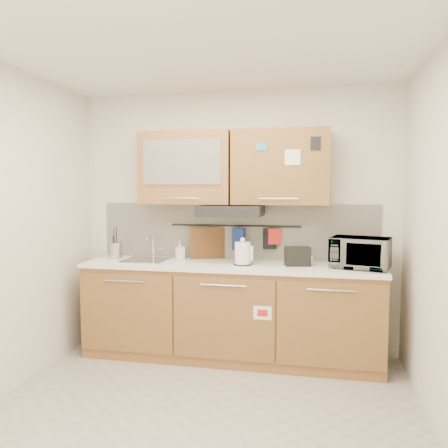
% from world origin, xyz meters
% --- Properties ---
extents(floor, '(3.20, 3.20, 0.00)m').
position_xyz_m(floor, '(0.00, 0.00, 0.00)').
color(floor, '#9E9993').
rests_on(floor, ground).
extents(ceiling, '(3.20, 3.20, 0.00)m').
position_xyz_m(ceiling, '(0.00, 0.00, 2.60)').
color(ceiling, white).
rests_on(ceiling, wall_back).
extents(wall_back, '(3.20, 0.00, 3.20)m').
position_xyz_m(wall_back, '(0.00, 1.50, 1.30)').
color(wall_back, silver).
rests_on(wall_back, ground).
extents(base_cabinet, '(2.80, 0.64, 0.88)m').
position_xyz_m(base_cabinet, '(0.00, 1.19, 0.41)').
color(base_cabinet, '#AA723C').
rests_on(base_cabinet, floor).
extents(countertop, '(2.82, 0.62, 0.04)m').
position_xyz_m(countertop, '(0.00, 1.19, 0.90)').
color(countertop, white).
rests_on(countertop, base_cabinet).
extents(backsplash, '(2.80, 0.02, 0.56)m').
position_xyz_m(backsplash, '(0.00, 1.49, 1.20)').
color(backsplash, silver).
rests_on(backsplash, countertop).
extents(upper_cabinets, '(1.82, 0.37, 0.70)m').
position_xyz_m(upper_cabinets, '(-0.00, 1.32, 1.83)').
color(upper_cabinets, '#AA723C').
rests_on(upper_cabinets, wall_back).
extents(range_hood, '(0.60, 0.46, 0.10)m').
position_xyz_m(range_hood, '(0.00, 1.25, 1.42)').
color(range_hood, black).
rests_on(range_hood, upper_cabinets).
extents(sink, '(0.42, 0.40, 0.26)m').
position_xyz_m(sink, '(-0.85, 1.21, 0.92)').
color(sink, silver).
rests_on(sink, countertop).
extents(utensil_rail, '(1.30, 0.02, 0.02)m').
position_xyz_m(utensil_rail, '(0.00, 1.45, 1.26)').
color(utensil_rail, black).
rests_on(utensil_rail, backsplash).
extents(utensil_crock, '(0.16, 0.16, 0.32)m').
position_xyz_m(utensil_crock, '(-1.20, 1.26, 1.00)').
color(utensil_crock, '#B2B1B6').
rests_on(utensil_crock, countertop).
extents(kettle, '(0.19, 0.18, 0.26)m').
position_xyz_m(kettle, '(0.13, 1.14, 1.02)').
color(kettle, white).
rests_on(kettle, countertop).
extents(toaster, '(0.25, 0.18, 0.17)m').
position_xyz_m(toaster, '(0.63, 1.20, 1.01)').
color(toaster, black).
rests_on(toaster, countertop).
extents(microwave, '(0.57, 0.46, 0.28)m').
position_xyz_m(microwave, '(1.19, 1.19, 1.06)').
color(microwave, '#999999').
rests_on(microwave, countertop).
extents(soap_bottle, '(0.12, 0.12, 0.19)m').
position_xyz_m(soap_bottle, '(-0.54, 1.35, 1.01)').
color(soap_bottle, '#999999').
rests_on(soap_bottle, countertop).
extents(cutting_board, '(0.37, 0.16, 0.48)m').
position_xyz_m(cutting_board, '(-0.26, 1.44, 1.00)').
color(cutting_board, brown).
rests_on(cutting_board, utensil_rail).
extents(oven_mitt, '(0.14, 0.09, 0.23)m').
position_xyz_m(oven_mitt, '(0.04, 1.44, 1.13)').
color(oven_mitt, navy).
rests_on(oven_mitt, utensil_rail).
extents(dark_pouch, '(0.13, 0.08, 0.20)m').
position_xyz_m(dark_pouch, '(0.36, 1.44, 1.14)').
color(dark_pouch, black).
rests_on(dark_pouch, utensil_rail).
extents(pot_holder, '(0.13, 0.05, 0.16)m').
position_xyz_m(pot_holder, '(0.40, 1.44, 1.16)').
color(pot_holder, red).
rests_on(pot_holder, utensil_rail).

